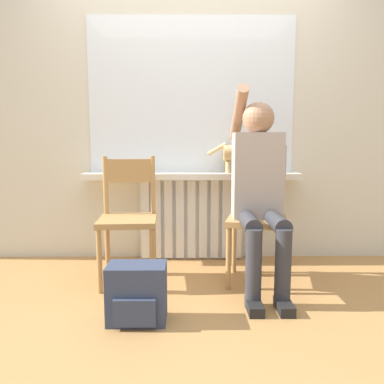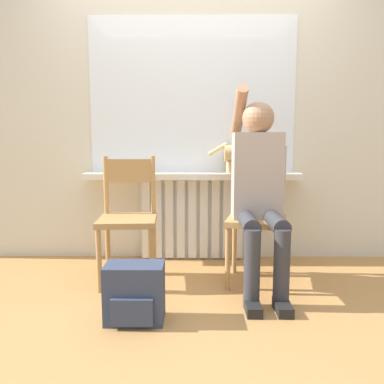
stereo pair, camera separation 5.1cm
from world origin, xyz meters
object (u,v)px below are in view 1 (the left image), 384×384
object	(u,v)px
backpack	(137,294)
person	(259,184)
chair_right	(257,216)
chair_left	(128,217)
cat	(239,154)

from	to	relation	value
backpack	person	bearing A→B (deg)	33.89
chair_right	person	distance (m)	0.27
chair_left	cat	bearing A→B (deg)	25.16
chair_left	backpack	bearing A→B (deg)	-80.80
chair_left	chair_right	xyz separation A→B (m)	(0.93, -0.00, 0.00)
chair_right	cat	xyz separation A→B (m)	(-0.07, 0.47, 0.43)
chair_right	chair_left	bearing A→B (deg)	-166.66
chair_left	cat	distance (m)	1.07
chair_right	cat	size ratio (longest dim) A/B	2.05
cat	backpack	distance (m)	1.51
person	chair_left	bearing A→B (deg)	173.15
person	backpack	world-z (taller)	person
chair_right	backpack	bearing A→B (deg)	-127.82
chair_right	person	xyz separation A→B (m)	(-0.01, -0.11, 0.25)
cat	backpack	xyz separation A→B (m)	(-0.71, -1.10, -0.75)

